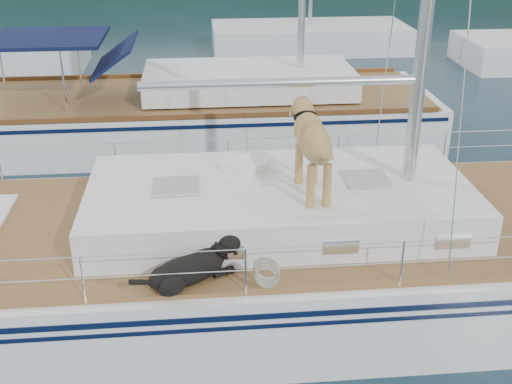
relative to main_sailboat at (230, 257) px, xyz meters
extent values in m
plane|color=black|center=(-0.10, 0.01, -0.69)|extent=(120.00, 120.00, 0.00)
cube|color=white|center=(-0.10, 0.01, -0.19)|extent=(12.00, 3.80, 1.40)
cube|color=olive|center=(-0.10, 0.01, 0.54)|extent=(11.52, 3.50, 0.06)
cube|color=white|center=(0.70, 0.01, 0.85)|extent=(5.20, 2.50, 0.55)
cylinder|color=silver|center=(0.70, 0.01, 2.52)|extent=(3.60, 0.12, 0.12)
cylinder|color=silver|center=(-0.10, -1.74, 1.13)|extent=(10.56, 0.01, 0.01)
cylinder|color=silver|center=(-0.10, 1.76, 1.13)|extent=(10.56, 0.01, 0.01)
cube|color=#1C39B3|center=(-1.61, 1.62, 0.60)|extent=(0.84, 0.66, 0.06)
cube|color=white|center=(0.28, 0.49, 1.19)|extent=(0.70, 0.69, 0.14)
torus|color=#BAB593|center=(0.32, -1.83, 0.93)|extent=(0.41, 0.25, 0.40)
cube|color=white|center=(-0.36, 6.66, -0.24)|extent=(11.00, 3.50, 1.30)
cube|color=olive|center=(-0.36, 6.66, 0.41)|extent=(10.56, 3.29, 0.06)
cube|color=white|center=(0.84, 6.66, 0.76)|extent=(4.80, 2.30, 0.55)
cube|color=#0E183D|center=(-3.56, 6.66, 1.81)|extent=(2.40, 2.30, 0.08)
cube|color=white|center=(3.90, 16.01, -0.29)|extent=(7.20, 3.00, 1.10)
camera|label=1|loc=(-0.36, -7.87, 4.71)|focal=45.00mm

